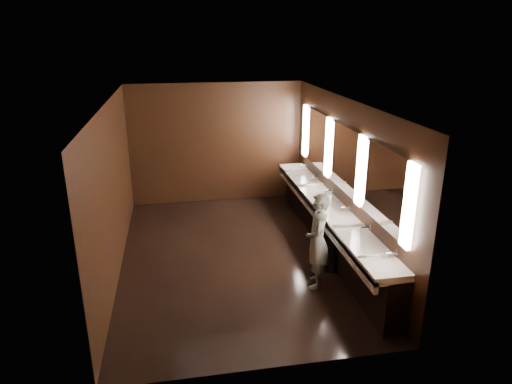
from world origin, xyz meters
TOP-DOWN VIEW (x-y plane):
  - floor at (0.00, 0.00)m, footprint 6.00×6.00m
  - ceiling at (0.00, 0.00)m, footprint 4.00×6.00m
  - wall_back at (0.00, 3.00)m, footprint 4.00×0.02m
  - wall_front at (0.00, -3.00)m, footprint 4.00×0.02m
  - wall_left at (-2.00, 0.00)m, footprint 0.02×6.00m
  - wall_right at (2.00, 0.00)m, footprint 0.02×6.00m
  - sink_counter at (1.79, 0.00)m, footprint 0.55×5.40m
  - mirror_band at (1.98, -0.00)m, footprint 0.06×5.03m
  - person at (1.16, -1.23)m, footprint 0.53×0.66m
  - trash_bin at (1.58, -0.75)m, footprint 0.40×0.40m

SIDE VIEW (x-z plane):
  - floor at x=0.00m, z-range 0.00..0.00m
  - trash_bin at x=1.58m, z-range 0.00..0.56m
  - sink_counter at x=1.79m, z-range -0.01..1.00m
  - person at x=1.16m, z-range 0.00..1.56m
  - wall_back at x=0.00m, z-range 0.00..2.80m
  - wall_front at x=0.00m, z-range 0.00..2.80m
  - wall_left at x=-2.00m, z-range 0.00..2.80m
  - wall_right at x=2.00m, z-range 0.00..2.80m
  - mirror_band at x=1.98m, z-range 1.17..2.32m
  - ceiling at x=0.00m, z-range 2.79..2.81m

